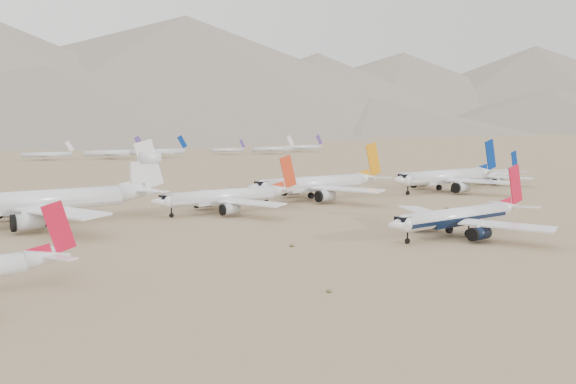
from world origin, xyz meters
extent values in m
plane|color=#81684B|center=(0.00, 0.00, 0.00)|extent=(7000.00, 7000.00, 0.00)
cylinder|color=white|center=(6.91, 2.85, 4.45)|extent=(32.74, 3.87, 3.87)
cube|color=black|center=(6.91, 2.85, 3.97)|extent=(32.09, 3.93, 0.87)
sphere|color=white|center=(-9.46, 2.85, 4.45)|extent=(3.87, 3.87, 3.87)
cube|color=black|center=(-10.05, 2.85, 5.51)|extent=(2.71, 2.52, 0.97)
cone|color=white|center=(27.14, 2.85, 4.74)|extent=(8.19, 3.87, 3.87)
cube|color=white|center=(9.43, -8.63, 3.77)|extent=(12.64, 19.93, 0.61)
cube|color=white|center=(28.73, -0.91, 5.22)|extent=(5.20, 6.80, 0.23)
cylinder|color=black|center=(5.09, -5.19, 2.03)|extent=(4.55, 2.79, 2.79)
cube|color=white|center=(9.43, 14.34, 3.77)|extent=(12.64, 19.93, 0.61)
cube|color=white|center=(28.73, 6.62, 5.22)|extent=(5.20, 6.80, 0.23)
cylinder|color=black|center=(5.09, 10.90, 2.03)|extent=(4.55, 2.79, 2.79)
cube|color=red|center=(29.41, 2.85, 10.39)|extent=(6.21, 0.31, 10.22)
cylinder|color=black|center=(-8.50, 2.85, 0.58)|extent=(1.16, 0.48, 1.16)
cylinder|color=black|center=(8.27, 0.14, 0.81)|extent=(1.63, 0.97, 1.63)
cylinder|color=black|center=(8.27, 5.56, 0.81)|extent=(1.63, 0.97, 1.63)
cone|color=white|center=(-77.68, 14.89, 4.05)|extent=(6.89, 3.31, 3.31)
cube|color=white|center=(-76.34, 11.71, 4.46)|extent=(4.37, 5.72, 0.20)
cube|color=white|center=(-76.34, 18.06, 4.46)|extent=(4.37, 5.72, 0.20)
cube|color=red|center=(-75.76, 14.89, 8.81)|extent=(5.22, 0.26, 8.61)
cylinder|color=white|center=(72.80, 61.42, 5.70)|extent=(40.92, 4.96, 4.96)
cube|color=silver|center=(72.80, 61.42, 5.08)|extent=(40.11, 5.03, 1.12)
sphere|color=white|center=(52.33, 61.42, 5.70)|extent=(4.96, 4.96, 4.96)
cube|color=black|center=(51.59, 61.42, 7.07)|extent=(3.47, 3.22, 1.24)
cone|color=white|center=(98.09, 61.42, 6.08)|extent=(10.23, 4.96, 4.96)
cube|color=white|center=(75.96, 47.01, 4.84)|extent=(15.81, 24.91, 0.77)
cube|color=white|center=(100.08, 56.70, 6.70)|extent=(6.50, 8.49, 0.30)
cylinder|color=silver|center=(70.52, 51.30, 2.60)|extent=(5.68, 3.57, 3.57)
cube|color=white|center=(75.96, 75.84, 4.84)|extent=(15.81, 24.91, 0.77)
cube|color=white|center=(100.08, 66.15, 6.70)|extent=(6.50, 8.49, 0.30)
cylinder|color=silver|center=(70.52, 71.54, 2.60)|extent=(5.68, 3.57, 3.57)
cube|color=navy|center=(100.93, 61.42, 13.16)|extent=(7.76, 0.40, 12.78)
cylinder|color=black|center=(53.57, 61.42, 0.74)|extent=(1.49, 0.62, 1.49)
cylinder|color=black|center=(74.50, 57.95, 1.04)|extent=(2.08, 1.24, 2.08)
cylinder|color=black|center=(74.50, 64.90, 1.04)|extent=(2.08, 1.24, 2.08)
cylinder|color=white|center=(17.49, 70.26, 5.55)|extent=(39.69, 4.82, 4.82)
cube|color=silver|center=(17.49, 70.26, 4.94)|extent=(38.90, 4.90, 1.09)
sphere|color=white|center=(-2.35, 70.26, 5.55)|extent=(4.82, 4.82, 4.82)
cube|color=black|center=(-3.08, 70.26, 6.87)|extent=(3.38, 3.14, 1.21)
cone|color=white|center=(42.02, 70.26, 5.91)|extent=(9.92, 4.82, 4.82)
cube|color=white|center=(20.56, 56.27, 4.70)|extent=(15.33, 24.16, 0.75)
cube|color=white|center=(43.95, 65.68, 6.51)|extent=(6.30, 8.24, 0.29)
cylinder|color=silver|center=(15.29, 60.44, 2.53)|extent=(5.51, 3.47, 3.47)
cube|color=white|center=(20.56, 84.25, 4.70)|extent=(15.33, 24.16, 0.75)
cube|color=white|center=(43.95, 74.84, 6.51)|extent=(6.30, 8.24, 0.29)
cylinder|color=silver|center=(15.29, 80.08, 2.53)|extent=(5.51, 3.47, 3.47)
cube|color=orange|center=(44.78, 70.26, 12.78)|extent=(7.52, 0.39, 12.39)
cylinder|color=black|center=(-1.15, 70.26, 0.72)|extent=(1.45, 0.60, 1.45)
cylinder|color=black|center=(19.14, 66.89, 1.01)|extent=(2.03, 1.21, 2.03)
cylinder|color=black|center=(19.14, 73.64, 1.01)|extent=(2.03, 1.21, 2.03)
cylinder|color=white|center=(-20.55, 63.26, 4.69)|extent=(33.38, 4.08, 4.08)
cube|color=silver|center=(-20.55, 63.26, 4.18)|extent=(32.72, 4.14, 0.92)
sphere|color=white|center=(-37.24, 63.26, 4.69)|extent=(4.08, 4.08, 4.08)
cube|color=black|center=(-37.85, 63.26, 5.81)|extent=(2.86, 2.65, 1.02)
cone|color=white|center=(0.09, 63.26, 5.00)|extent=(8.35, 4.08, 4.08)
cube|color=white|center=(-17.97, 51.48, 3.98)|extent=(12.89, 20.32, 0.63)
cube|color=white|center=(1.71, 59.40, 5.51)|extent=(5.30, 6.93, 0.24)
cylinder|color=silver|center=(-22.40, 54.99, 2.14)|extent=(4.64, 2.94, 2.94)
cube|color=white|center=(-17.97, 75.03, 3.98)|extent=(12.89, 20.32, 0.63)
cube|color=white|center=(1.71, 67.11, 5.51)|extent=(5.30, 6.93, 0.24)
cylinder|color=silver|center=(-22.40, 71.53, 2.14)|extent=(4.64, 2.94, 2.94)
cube|color=red|center=(2.41, 63.26, 10.79)|extent=(6.33, 0.33, 10.43)
cylinder|color=black|center=(-36.22, 63.26, 0.61)|extent=(1.22, 0.51, 1.22)
cylinder|color=black|center=(-19.15, 60.40, 0.86)|extent=(1.71, 1.02, 1.71)
cylinder|color=black|center=(-19.15, 66.11, 0.86)|extent=(1.71, 1.02, 1.71)
cylinder|color=white|center=(-69.90, 71.46, 6.16)|extent=(44.75, 5.36, 5.36)
cube|color=silver|center=(-69.90, 71.46, 5.49)|extent=(43.86, 5.44, 1.21)
cone|color=white|center=(-42.24, 71.46, 6.56)|extent=(11.19, 5.36, 5.36)
cube|color=white|center=(-66.45, 55.73, 5.22)|extent=(17.28, 27.24, 0.83)
cube|color=white|center=(-40.07, 66.31, 7.23)|extent=(7.10, 9.29, 0.32)
cylinder|color=silver|center=(-72.39, 60.43, 2.81)|extent=(6.22, 3.86, 3.86)
cube|color=white|center=(-66.45, 87.20, 5.22)|extent=(17.28, 27.24, 0.83)
cube|color=white|center=(-40.07, 76.62, 7.23)|extent=(7.10, 9.29, 0.32)
cylinder|color=silver|center=(-72.39, 82.50, 2.81)|extent=(6.22, 3.86, 3.86)
cube|color=white|center=(-39.13, 71.46, 14.30)|extent=(8.48, 0.43, 13.98)
cylinder|color=white|center=(-38.82, 71.46, 16.02)|extent=(5.59, 3.47, 3.47)
cylinder|color=black|center=(-68.04, 67.71, 1.13)|extent=(2.25, 1.34, 2.25)
cylinder|color=black|center=(-68.04, 75.22, 1.13)|extent=(2.25, 1.34, 2.25)
cylinder|color=white|center=(108.63, 68.70, 4.04)|extent=(29.08, 3.51, 3.51)
cube|color=silver|center=(108.63, 68.70, 3.60)|extent=(28.49, 3.56, 0.79)
sphere|color=white|center=(94.09, 68.70, 4.04)|extent=(3.51, 3.51, 3.51)
cube|color=black|center=(93.56, 68.70, 5.00)|extent=(2.46, 2.28, 0.88)
cone|color=white|center=(126.60, 68.70, 4.30)|extent=(7.27, 3.51, 3.51)
cube|color=white|center=(110.87, 58.47, 3.42)|extent=(11.23, 17.70, 0.54)
cube|color=white|center=(128.01, 65.35, 4.74)|extent=(4.62, 6.03, 0.21)
cylinder|color=silver|center=(107.01, 61.52, 1.84)|extent=(4.04, 2.53, 2.53)
cube|color=white|center=(110.87, 78.94, 3.42)|extent=(11.23, 17.70, 0.54)
cube|color=white|center=(128.01, 72.06, 4.74)|extent=(4.62, 6.03, 0.21)
cylinder|color=silver|center=(107.01, 75.88, 1.84)|extent=(4.04, 2.53, 2.53)
cube|color=navy|center=(128.61, 68.70, 9.33)|extent=(5.51, 0.28, 9.08)
cylinder|color=black|center=(94.97, 68.70, 0.53)|extent=(1.05, 0.44, 1.05)
cylinder|color=black|center=(109.84, 66.24, 0.74)|extent=(1.47, 0.88, 1.47)
cylinder|color=black|center=(109.84, 71.16, 0.74)|extent=(1.47, 0.88, 1.47)
cylinder|color=silver|center=(-10.02, 348.63, 4.06)|extent=(33.63, 3.32, 3.32)
cube|color=white|center=(5.81, 348.63, 9.68)|extent=(6.70, 0.33, 8.44)
cube|color=silver|center=(-10.02, 339.92, 3.56)|extent=(8.86, 15.48, 0.33)
cube|color=silver|center=(-10.02, 357.33, 3.56)|extent=(8.86, 15.48, 0.33)
cylinder|color=silver|center=(33.89, 337.04, 4.53)|extent=(43.08, 4.26, 4.26)
cube|color=#4C3180|center=(54.16, 337.04, 11.73)|extent=(8.58, 0.43, 10.81)
cube|color=silver|center=(33.89, 325.89, 3.89)|extent=(11.35, 19.83, 0.43)
cube|color=silver|center=(33.89, 348.19, 3.89)|extent=(11.35, 19.83, 0.43)
cylinder|color=silver|center=(68.19, 335.94, 4.55)|extent=(43.45, 4.29, 4.29)
cube|color=navy|center=(88.63, 335.94, 11.81)|extent=(8.65, 0.43, 10.90)
cube|color=silver|center=(68.19, 324.69, 3.90)|extent=(11.45, 20.00, 0.43)
cube|color=silver|center=(68.19, 347.18, 3.90)|extent=(11.45, 20.00, 0.43)
cylinder|color=silver|center=(133.76, 344.39, 3.93)|extent=(30.97, 3.06, 3.06)
cube|color=#4C3180|center=(148.33, 344.39, 9.10)|extent=(6.17, 0.31, 7.77)
cube|color=silver|center=(133.76, 336.38, 3.47)|extent=(8.16, 14.26, 0.31)
cube|color=silver|center=(133.76, 352.41, 3.47)|extent=(8.16, 14.26, 0.31)
cylinder|color=silver|center=(170.92, 330.79, 4.38)|extent=(40.10, 3.96, 3.96)
cube|color=white|center=(189.79, 330.79, 11.08)|extent=(7.99, 0.40, 10.06)
cube|color=silver|center=(170.92, 320.41, 3.79)|extent=(10.56, 18.46, 0.40)
cube|color=silver|center=(170.92, 341.17, 3.79)|extent=(10.56, 18.46, 0.40)
cylinder|color=silver|center=(215.54, 346.93, 4.40)|extent=(40.42, 3.99, 3.99)
cube|color=#4C3180|center=(234.57, 346.93, 11.15)|extent=(8.05, 0.40, 10.14)
cube|color=silver|center=(215.54, 336.47, 3.80)|extent=(10.65, 18.61, 0.40)
cube|color=silver|center=(215.54, 357.39, 3.80)|extent=(10.65, 18.61, 0.40)
cone|color=slate|center=(200.00, 1480.00, 120.00)|extent=(1824.00, 1824.00, 240.00)
cone|color=slate|center=(700.00, 1660.00, 190.00)|extent=(2356.00, 2356.00, 380.00)
cone|color=slate|center=(1200.00, 1600.00, 145.00)|extent=(1682.00, 1682.00, 290.00)
cone|color=slate|center=(1800.00, 1750.00, 175.00)|extent=(2380.00, 2380.00, 350.00)
cone|color=slate|center=(2500.00, 1540.00, 205.00)|extent=(2460.00, 2460.00, 410.00)
cone|color=slate|center=(150.00, 1100.00, 70.00)|extent=(1260.00, 1260.00, 140.00)
cone|color=slate|center=(1000.00, 1100.00, 50.00)|extent=(900.00, 900.00, 100.00)
cone|color=slate|center=(1900.00, 1100.00, 77.50)|extent=(1395.00, 1395.00, 155.00)
ellipsoid|color=brown|center=(-44.10, -14.90, 0.25)|extent=(0.84, 0.84, 0.46)
ellipsoid|color=brown|center=(-30.40, 14.40, 0.29)|extent=(0.98, 0.98, 0.54)
ellipsoid|color=brown|center=(24.40, 1.60, 0.25)|extent=(0.84, 0.84, 0.46)
ellipsoid|color=brown|center=(38.10, 30.90, 0.29)|extent=(0.98, 0.98, 0.54)
camera|label=1|loc=(-95.84, -78.96, 25.08)|focal=35.00mm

